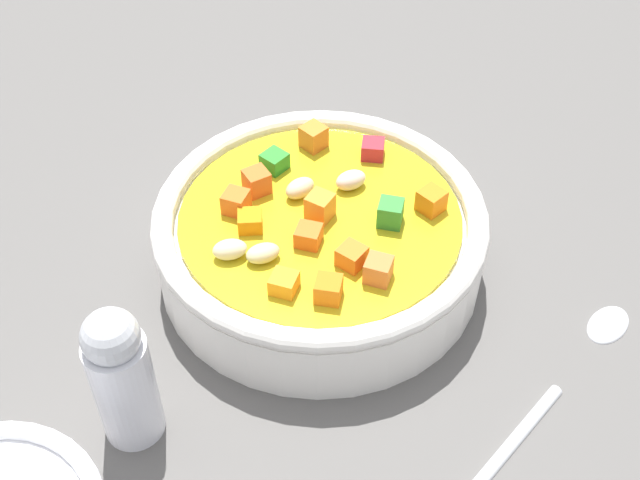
% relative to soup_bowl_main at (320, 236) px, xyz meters
% --- Properties ---
extents(ground_plane, '(1.40, 1.40, 0.02)m').
position_rel_soup_bowl_main_xyz_m(ground_plane, '(0.00, 0.00, -0.04)').
color(ground_plane, '#565451').
extents(soup_bowl_main, '(0.21, 0.21, 0.06)m').
position_rel_soup_bowl_main_xyz_m(soup_bowl_main, '(0.00, 0.00, 0.00)').
color(soup_bowl_main, white).
rests_on(soup_bowl_main, ground_plane).
extents(spoon, '(0.21, 0.07, 0.01)m').
position_rel_soup_bowl_main_xyz_m(spoon, '(0.05, -0.15, -0.02)').
color(spoon, silver).
rests_on(spoon, ground_plane).
extents(pepper_shaker, '(0.03, 0.03, 0.09)m').
position_rel_soup_bowl_main_xyz_m(pepper_shaker, '(-0.15, -0.04, 0.02)').
color(pepper_shaker, silver).
rests_on(pepper_shaker, ground_plane).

